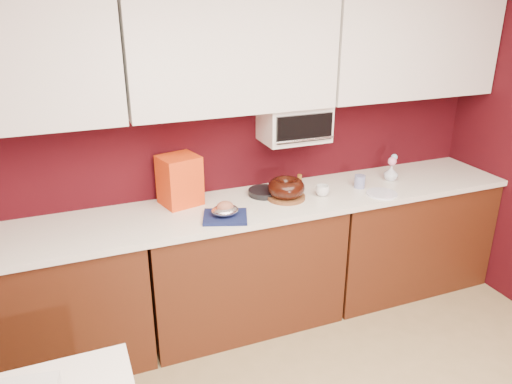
{
  "coord_description": "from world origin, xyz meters",
  "views": [
    {
      "loc": [
        -1.03,
        -0.9,
        2.2
      ],
      "look_at": [
        0.06,
        1.84,
        1.02
      ],
      "focal_mm": 35.0,
      "sensor_mm": 36.0,
      "label": 1
    }
  ],
  "objects_px": {
    "toaster_oven": "(294,123)",
    "bundt_cake": "(286,188)",
    "coffee_mug": "(322,190)",
    "flower_vase": "(391,172)",
    "foil_ham_nest": "(225,210)",
    "pandoro_box": "(180,180)",
    "blue_jar": "(360,182)"
  },
  "relations": [
    {
      "from": "pandoro_box",
      "to": "flower_vase",
      "type": "height_order",
      "value": "pandoro_box"
    },
    {
      "from": "bundt_cake",
      "to": "flower_vase",
      "type": "bearing_deg",
      "value": 2.38
    },
    {
      "from": "coffee_mug",
      "to": "flower_vase",
      "type": "height_order",
      "value": "flower_vase"
    },
    {
      "from": "bundt_cake",
      "to": "pandoro_box",
      "type": "distance_m",
      "value": 0.71
    },
    {
      "from": "coffee_mug",
      "to": "blue_jar",
      "type": "xyz_separation_m",
      "value": [
        0.32,
        0.04,
        0.0
      ]
    },
    {
      "from": "foil_ham_nest",
      "to": "bundt_cake",
      "type": "bearing_deg",
      "value": 17.34
    },
    {
      "from": "coffee_mug",
      "to": "blue_jar",
      "type": "distance_m",
      "value": 0.33
    },
    {
      "from": "coffee_mug",
      "to": "bundt_cake",
      "type": "bearing_deg",
      "value": 169.62
    },
    {
      "from": "blue_jar",
      "to": "bundt_cake",
      "type": "bearing_deg",
      "value": 179.21
    },
    {
      "from": "toaster_oven",
      "to": "foil_ham_nest",
      "type": "relative_size",
      "value": 2.65
    },
    {
      "from": "coffee_mug",
      "to": "toaster_oven",
      "type": "bearing_deg",
      "value": 119.2
    },
    {
      "from": "toaster_oven",
      "to": "bundt_cake",
      "type": "height_order",
      "value": "toaster_oven"
    },
    {
      "from": "toaster_oven",
      "to": "bundt_cake",
      "type": "distance_m",
      "value": 0.45
    },
    {
      "from": "toaster_oven",
      "to": "foil_ham_nest",
      "type": "xyz_separation_m",
      "value": [
        -0.62,
        -0.33,
        -0.42
      ]
    },
    {
      "from": "foil_ham_nest",
      "to": "coffee_mug",
      "type": "xyz_separation_m",
      "value": [
        0.74,
        0.11,
        -0.01
      ]
    },
    {
      "from": "bundt_cake",
      "to": "pandoro_box",
      "type": "height_order",
      "value": "pandoro_box"
    },
    {
      "from": "foil_ham_nest",
      "to": "pandoro_box",
      "type": "relative_size",
      "value": 0.52
    },
    {
      "from": "pandoro_box",
      "to": "coffee_mug",
      "type": "relative_size",
      "value": 3.66
    },
    {
      "from": "bundt_cake",
      "to": "flower_vase",
      "type": "xyz_separation_m",
      "value": [
        0.88,
        0.04,
        -0.02
      ]
    },
    {
      "from": "foil_ham_nest",
      "to": "blue_jar",
      "type": "distance_m",
      "value": 1.07
    },
    {
      "from": "foil_ham_nest",
      "to": "flower_vase",
      "type": "height_order",
      "value": "flower_vase"
    },
    {
      "from": "foil_ham_nest",
      "to": "blue_jar",
      "type": "relative_size",
      "value": 1.85
    },
    {
      "from": "toaster_oven",
      "to": "coffee_mug",
      "type": "xyz_separation_m",
      "value": [
        0.12,
        -0.22,
        -0.43
      ]
    },
    {
      "from": "blue_jar",
      "to": "flower_vase",
      "type": "height_order",
      "value": "flower_vase"
    },
    {
      "from": "pandoro_box",
      "to": "toaster_oven",
      "type": "bearing_deg",
      "value": -14.92
    },
    {
      "from": "foil_ham_nest",
      "to": "toaster_oven",
      "type": "bearing_deg",
      "value": 27.84
    },
    {
      "from": "foil_ham_nest",
      "to": "flower_vase",
      "type": "distance_m",
      "value": 1.37
    },
    {
      "from": "toaster_oven",
      "to": "pandoro_box",
      "type": "bearing_deg",
      "value": 179.31
    },
    {
      "from": "pandoro_box",
      "to": "coffee_mug",
      "type": "height_order",
      "value": "pandoro_box"
    },
    {
      "from": "toaster_oven",
      "to": "pandoro_box",
      "type": "height_order",
      "value": "toaster_oven"
    },
    {
      "from": "toaster_oven",
      "to": "pandoro_box",
      "type": "xyz_separation_m",
      "value": [
        -0.81,
        0.01,
        -0.31
      ]
    },
    {
      "from": "flower_vase",
      "to": "foil_ham_nest",
      "type": "bearing_deg",
      "value": -172.13
    }
  ]
}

